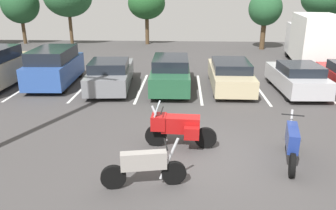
% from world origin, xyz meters
% --- Properties ---
extents(ground, '(44.00, 44.00, 0.10)m').
position_xyz_m(ground, '(0.00, 0.00, -0.05)').
color(ground, '#423F3F').
extents(motorcycle_touring, '(2.20, 1.00, 1.42)m').
position_xyz_m(motorcycle_touring, '(-0.89, 0.41, 0.68)').
color(motorcycle_touring, black).
rests_on(motorcycle_touring, ground).
extents(motorcycle_second, '(2.09, 0.65, 1.26)m').
position_xyz_m(motorcycle_second, '(-1.65, -1.81, 0.55)').
color(motorcycle_second, black).
rests_on(motorcycle_second, ground).
extents(motorcycle_third, '(0.74, 2.17, 1.28)m').
position_xyz_m(motorcycle_third, '(2.28, -0.39, 0.61)').
color(motorcycle_third, black).
rests_on(motorcycle_third, ground).
extents(parking_stripes, '(20.16, 5.03, 0.01)m').
position_xyz_m(parking_stripes, '(-1.37, 6.77, 0.00)').
color(parking_stripes, silver).
rests_on(parking_stripes, ground).
extents(car_blue, '(2.06, 4.33, 1.86)m').
position_xyz_m(car_blue, '(-7.19, 7.09, 0.93)').
color(car_blue, '#2D519E').
rests_on(car_blue, ground).
extents(car_grey, '(2.23, 4.81, 1.43)m').
position_xyz_m(car_grey, '(-4.28, 6.63, 0.69)').
color(car_grey, slate).
rests_on(car_grey, ground).
extents(car_green, '(1.85, 4.88, 1.55)m').
position_xyz_m(car_green, '(-1.36, 6.79, 0.76)').
color(car_green, '#235638').
rests_on(car_green, ground).
extents(car_champagne, '(1.83, 4.83, 1.37)m').
position_xyz_m(car_champagne, '(1.51, 6.94, 0.68)').
color(car_champagne, '#C1B289').
rests_on(car_champagne, ground).
extents(car_silver, '(1.93, 4.31, 1.39)m').
position_xyz_m(car_silver, '(4.54, 6.45, 0.69)').
color(car_silver, '#B7B7BC').
rests_on(car_silver, ground).
extents(box_truck, '(3.11, 6.74, 3.16)m').
position_xyz_m(box_truck, '(7.24, 12.30, 1.64)').
color(box_truck, silver).
rests_on(box_truck, ground).
extents(tree_left, '(2.55, 2.55, 4.46)m').
position_xyz_m(tree_left, '(5.46, 18.06, 3.12)').
color(tree_left, '#4C3823').
rests_on(tree_left, ground).
extents(tree_far_right, '(3.12, 3.12, 4.74)m').
position_xyz_m(tree_far_right, '(-3.96, 20.20, 3.40)').
color(tree_far_right, '#4C3823').
rests_on(tree_far_right, ground).
extents(tree_center, '(3.14, 3.14, 4.94)m').
position_xyz_m(tree_center, '(-14.75, 19.96, 3.33)').
color(tree_center, '#4C3823').
rests_on(tree_center, ground).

